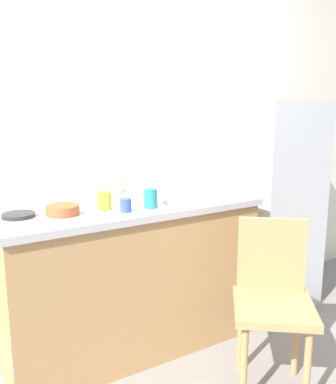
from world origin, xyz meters
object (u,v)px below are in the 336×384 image
cup_yellow (104,201)px  refrigerator (270,205)px  terracotta_bowl (63,210)px  chair (273,297)px  cup_blue (126,205)px  cup_teal (151,198)px  hotplate (18,215)px  dish_tray (180,195)px

cup_yellow → refrigerator: bearing=3.3°
refrigerator → terracotta_bowl: (-1.58, -0.07, 0.18)m
chair → cup_yellow: 1.04m
refrigerator → chair: refrigerator is taller
terracotta_bowl → cup_blue: size_ratio=2.37×
terracotta_bowl → cup_teal: 0.49m
terracotta_bowl → hotplate: size_ratio=1.03×
dish_tray → hotplate: size_ratio=1.65×
refrigerator → dish_tray: bearing=-174.7°
chair → cup_blue: cup_blue is taller
chair → cup_teal: bearing=162.9°
chair → terracotta_bowl: terracotta_bowl is taller
hotplate → cup_teal: 0.71m
terracotta_bowl → cup_blue: cup_blue is taller
dish_tray → cup_teal: size_ratio=2.58×
dish_tray → terracotta_bowl: 0.73m
refrigerator → cup_yellow: (-1.35, -0.08, 0.21)m
cup_teal → cup_yellow: bearing=157.4°
hotplate → cup_teal: cup_teal is taller
chair → cup_yellow: cup_yellow is taller
cup_teal → cup_yellow: (-0.24, 0.10, -0.01)m
refrigerator → terracotta_bowl: refrigerator is taller
chair → cup_blue: 0.91m
terracotta_bowl → cup_blue: 0.33m
hotplate → cup_yellow: size_ratio=1.72×
refrigerator → hotplate: size_ratio=8.83×
chair → dish_tray: 0.81m
cup_yellow → chair: bearing=-46.5°
cup_yellow → cup_blue: cup_yellow is taller
dish_tray → cup_blue: size_ratio=3.78×
terracotta_bowl → cup_teal: size_ratio=1.61×
dish_tray → cup_blue: (-0.42, -0.11, 0.01)m
terracotta_bowl → refrigerator: bearing=2.5°
cup_blue → dish_tray: bearing=14.4°
dish_tray → cup_yellow: 0.50m
dish_tray → cup_teal: bearing=-159.3°
hotplate → cup_blue: size_ratio=2.30×
hotplate → cup_blue: 0.56m
cup_yellow → cup_teal: bearing=-22.6°
terracotta_bowl → cup_yellow: cup_yellow is taller
cup_blue → cup_yellow: bearing=125.6°
refrigerator → terracotta_bowl: size_ratio=8.57×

